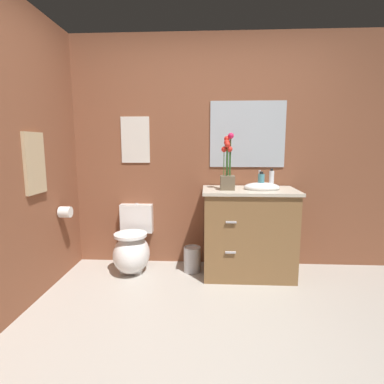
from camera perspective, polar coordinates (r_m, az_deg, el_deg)
The scene contains 13 objects.
ground_plane at distance 2.20m, azimuth 3.83°, elevation -28.81°, with size 10.12×10.12×0.00m, color #B2ADA3.
wall_back at distance 3.38m, azimuth 7.11°, elevation 7.27°, with size 4.72×0.05×2.50m, color brown.
wall_left at distance 2.68m, azimuth -31.31°, elevation 5.63°, with size 0.05×4.49×2.50m, color brown.
toilet at distance 3.36m, azimuth -11.11°, elevation -10.38°, with size 0.38×0.59×0.69m.
vanity_cabinet at distance 3.19m, azimuth 10.59°, elevation -7.26°, with size 0.94×0.56×1.08m.
flower_vase at distance 3.02m, azimuth 6.70°, elevation 4.35°, with size 0.14×0.14×0.56m.
soap_bottle at distance 3.10m, azimuth 12.85°, elevation 1.98°, with size 0.07×0.07×0.18m.
lotion_bottle at distance 3.25m, azimuth 14.69°, elevation 2.40°, with size 0.05×0.05×0.20m.
trash_bin at distance 3.31m, azimuth 0.05°, elevation -12.48°, with size 0.18×0.18×0.27m.
wall_poster at distance 3.43m, azimuth -10.59°, elevation 9.60°, with size 0.31×0.01×0.50m, color silver.
wall_mirror at distance 3.36m, azimuth 10.38°, elevation 10.60°, with size 0.80×0.01×0.70m, color #B2BCC6.
hanging_towel at distance 2.90m, azimuth -27.46°, elevation 4.81°, with size 0.03×0.28×0.52m, color tan.
toilet_paper_roll at distance 3.27m, azimuth -22.69°, elevation -3.49°, with size 0.11×0.11×0.11m, color white.
Camera 1 is at (-0.04, -1.74, 1.34)m, focal length 28.40 mm.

